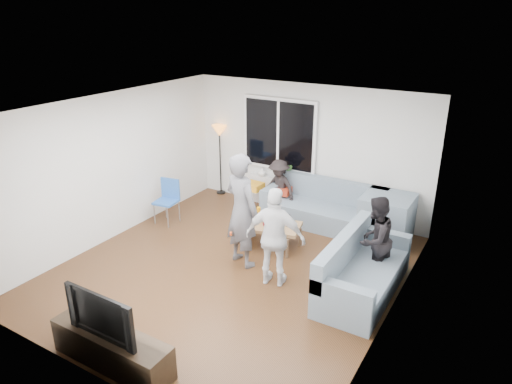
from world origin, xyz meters
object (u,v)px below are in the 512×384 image
Objects in this scene: television at (107,312)px; floor_lamp at (220,160)px; sofa_right_section at (365,267)px; coffee_table at (268,234)px; sofa_back_section at (322,205)px; spectator_back at (279,187)px; player_left at (242,210)px; tv_console at (112,348)px; spectator_right at (375,240)px; player_right at (275,238)px; side_chair at (166,202)px.

floor_lamp is at bearing 111.65° from television.
television is at bearing 145.56° from sofa_right_section.
television is at bearing -91.69° from coffee_table.
spectator_back reaches higher than sofa_back_section.
player_left is (-0.55, -2.00, 0.51)m from sofa_back_section.
tv_console is (-0.10, -3.53, 0.02)m from coffee_table.
television is (-2.02, -2.95, 0.31)m from sofa_right_section.
coffee_table is 1.41m from spectator_back.
coffee_table is 0.95× the size of spectator_back.
player_left is 2.86m from tv_console.
sofa_right_section is 1.98× the size of television.
floor_lamp is at bearing -30.56° from player_left.
player_left is 2.08m from spectator_right.
sofa_back_section reaches higher than coffee_table.
spectator_back is at bearing 178.22° from sofa_back_section.
sofa_right_section is (1.44, -1.82, 0.00)m from sofa_back_section.
player_left reaches higher than spectator_back.
player_right is 1.34× the size of spectator_back.
tv_console is at bearing 145.56° from sofa_right_section.
player_left reaches higher than coffee_table.
side_chair reaches higher than sofa_back_section.
sofa_back_section is 1.23× the size of player_left.
sofa_back_section is 2.14m from player_left.
tv_console is at bearing 0.00° from television.
floor_lamp is 4.45m from spectator_right.
spectator_right reaches higher than tv_console.
side_chair is at bearing -27.83° from player_right.
player_left is at bearing -105.26° from sofa_back_section.
floor_lamp is 1.35× the size of spectator_back.
player_left reaches higher than sofa_back_section.
player_right reaches higher than coffee_table.
coffee_table is at bearing -2.79° from side_chair.
floor_lamp is at bearing 81.67° from side_chair.
spectator_right is at bearing -21.03° from spectator_back.
side_chair reaches higher than coffee_table.
player_right is 2.59m from spectator_back.
sofa_right_section is at bearing -51.66° from sofa_back_section.
coffee_table is at bearing -111.22° from sofa_back_section.
floor_lamp reaches higher than sofa_back_section.
television reaches higher than sofa_right_section.
coffee_table is (-0.48, -1.24, -0.22)m from sofa_back_section.
player_left is 2.10m from spectator_back.
tv_console is (-2.02, -2.95, -0.20)m from sofa_right_section.
spectator_back reaches higher than tv_console.
player_left reaches higher than tv_console.
sofa_right_section is 4.09m from side_chair.
spectator_right reaches higher than television.
player_left is (2.09, -0.55, 0.51)m from side_chair.
sofa_back_section is 1.68× the size of spectator_right.
player_right is at bearing -39.17° from spectator_right.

